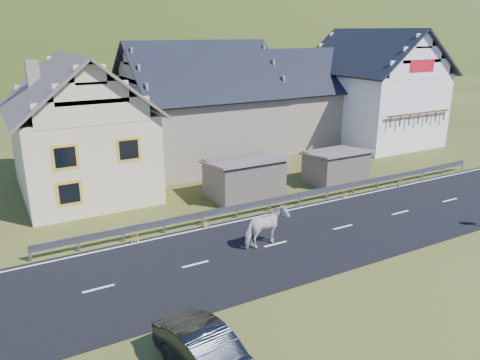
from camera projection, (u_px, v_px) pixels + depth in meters
ground at (343, 228)px, 23.28m from camera, size 160.00×160.00×0.00m
road at (343, 227)px, 23.27m from camera, size 60.00×7.00×0.04m
lane_markings at (343, 227)px, 23.26m from camera, size 60.00×6.60×0.01m
guardrail at (300, 195)px, 26.17m from camera, size 28.10×0.09×0.75m
shed_left at (244, 178)px, 27.43m from camera, size 4.30×3.30×2.40m
shed_right at (335, 167)px, 30.05m from camera, size 3.80×2.90×2.20m
house_cream at (79, 120)px, 27.32m from camera, size 7.80×9.80×8.30m
house_stone_a at (198, 99)px, 33.89m from camera, size 10.80×9.80×8.90m
house_stone_b at (295, 93)px, 40.30m from camera, size 9.80×8.80×8.10m
house_white at (373, 83)px, 40.32m from camera, size 8.80×10.80×9.70m
mountain at (40, 110)px, 181.58m from camera, size 440.00×280.00×260.00m
horse at (266, 227)px, 21.02m from camera, size 1.33×2.25×1.78m
car at (209, 356)px, 13.10m from camera, size 2.08×4.28×1.35m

